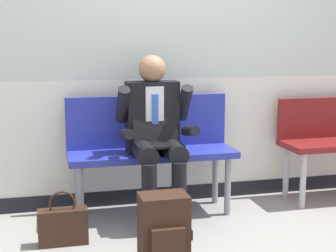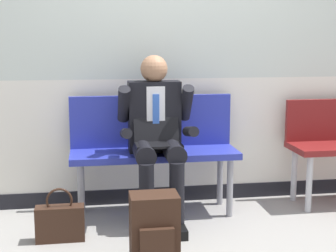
{
  "view_description": "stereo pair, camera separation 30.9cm",
  "coord_description": "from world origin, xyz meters",
  "views": [
    {
      "loc": [
        -0.95,
        -3.31,
        1.39
      ],
      "look_at": [
        -0.08,
        0.24,
        0.75
      ],
      "focal_mm": 53.54,
      "sensor_mm": 36.0,
      "label": 1
    },
    {
      "loc": [
        -0.65,
        -3.37,
        1.39
      ],
      "look_at": [
        -0.08,
        0.24,
        0.75
      ],
      "focal_mm": 53.54,
      "sensor_mm": 36.0,
      "label": 2
    }
  ],
  "objects": [
    {
      "name": "backpack",
      "position": [
        -0.27,
        -0.43,
        0.22
      ],
      "size": [
        0.3,
        0.25,
        0.44
      ],
      "color": "#331E14",
      "rests_on": "ground"
    },
    {
      "name": "bench_with_person",
      "position": [
        -0.15,
        0.52,
        0.57
      ],
      "size": [
        1.32,
        0.42,
        0.94
      ],
      "color": "#28339E",
      "rests_on": "ground"
    },
    {
      "name": "ground_plane",
      "position": [
        0.0,
        0.0,
        0.0
      ],
      "size": [
        18.0,
        18.0,
        0.0
      ],
      "primitive_type": "plane",
      "color": "gray"
    },
    {
      "name": "station_wall",
      "position": [
        0.0,
        0.79,
        1.42
      ],
      "size": [
        5.73,
        0.14,
        2.86
      ],
      "color": "beige",
      "rests_on": "ground"
    },
    {
      "name": "handbag",
      "position": [
        -0.87,
        0.01,
        0.13
      ],
      "size": [
        0.33,
        0.12,
        0.38
      ],
      "color": "#331E14",
      "rests_on": "ground"
    },
    {
      "name": "person_seated",
      "position": [
        -0.15,
        0.32,
        0.68
      ],
      "size": [
        0.57,
        0.7,
        1.27
      ],
      "color": "black",
      "rests_on": "ground"
    }
  ]
}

